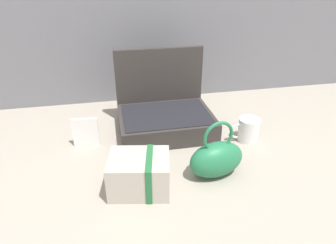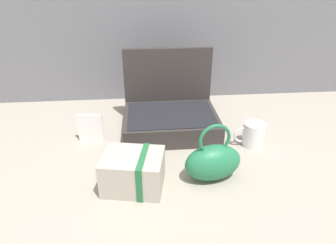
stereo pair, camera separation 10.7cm
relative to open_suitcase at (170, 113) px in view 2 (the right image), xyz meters
name	(u,v)px [view 2 (the right image)]	position (x,y,z in m)	size (l,w,h in m)	color
ground_plane	(160,153)	(-0.06, -0.20, -0.07)	(6.00, 6.00, 0.00)	#9E9384
open_suitcase	(170,113)	(0.00, 0.00, 0.00)	(0.40, 0.31, 0.33)	#332D2B
teal_pouch_handbag	(213,161)	(0.11, -0.37, 0.00)	(0.21, 0.14, 0.21)	#237247
cream_toiletry_bag	(134,171)	(-0.15, -0.39, -0.01)	(0.21, 0.18, 0.12)	#B2A899
coffee_mug	(253,134)	(0.32, -0.17, -0.02)	(0.12, 0.09, 0.10)	white
info_card_left	(90,128)	(-0.33, -0.08, -0.01)	(0.10, 0.01, 0.12)	white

